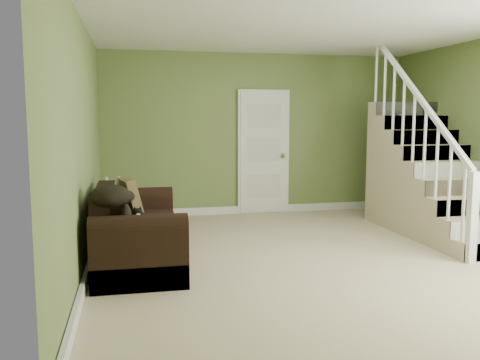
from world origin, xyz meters
name	(u,v)px	position (x,y,z in m)	size (l,w,h in m)	color
floor	(315,256)	(0.00, 0.00, 0.00)	(5.00, 5.50, 0.01)	tan
ceiling	(319,22)	(0.00, 0.00, 2.60)	(5.00, 5.50, 0.01)	white
wall_back	(257,134)	(0.00, 2.75, 1.30)	(5.00, 0.04, 2.60)	olive
wall_left	(82,145)	(-2.50, 0.00, 1.30)	(0.04, 5.50, 2.60)	olive
baseboard_back	(257,209)	(0.00, 2.72, 0.06)	(5.00, 0.04, 0.12)	white
baseboard_left	(90,264)	(-2.47, 0.00, 0.06)	(0.04, 5.50, 0.12)	white
door	(264,152)	(0.10, 2.71, 1.01)	(0.86, 0.12, 2.02)	white
staircase	(427,185)	(1.99, 0.97, 0.64)	(1.00, 2.51, 2.82)	tan
sofa	(134,234)	(-2.01, 0.18, 0.31)	(0.89, 2.06, 0.81)	black
side_table	(114,218)	(-2.25, 1.18, 0.31)	(0.54, 0.54, 0.84)	black
cat	(137,215)	(-1.98, 0.16, 0.52)	(0.22, 0.43, 0.21)	black
banana	(150,228)	(-1.85, -0.28, 0.47)	(0.06, 0.20, 0.06)	yellow
throw_pillow	(131,196)	(-2.04, 0.90, 0.62)	(0.11, 0.45, 0.45)	#47331C
throw_blanket	(110,196)	(-2.22, -0.49, 0.84)	(0.38, 0.50, 0.21)	black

